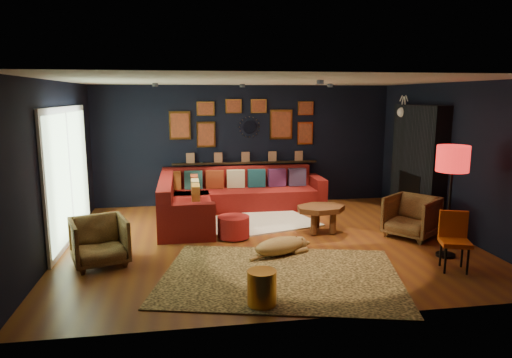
{
  "coord_description": "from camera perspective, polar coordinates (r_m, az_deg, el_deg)",
  "views": [
    {
      "loc": [
        -1.33,
        -7.16,
        2.37
      ],
      "look_at": [
        -0.15,
        0.3,
        0.99
      ],
      "focal_mm": 32.0,
      "sensor_mm": 36.0,
      "label": 1
    }
  ],
  "objects": [
    {
      "name": "floor",
      "position": [
        7.66,
        1.44,
        -7.67
      ],
      "size": [
        6.5,
        6.5,
        0.0
      ],
      "primitive_type": "plane",
      "color": "brown",
      "rests_on": "ground"
    },
    {
      "name": "room_walls",
      "position": [
        7.32,
        1.5,
        4.27
      ],
      "size": [
        6.5,
        6.5,
        6.5
      ],
      "color": "black",
      "rests_on": "ground"
    },
    {
      "name": "sectional",
      "position": [
        9.23,
        -4.36,
        -2.5
      ],
      "size": [
        3.41,
        2.69,
        0.86
      ],
      "color": "maroon",
      "rests_on": "ground"
    },
    {
      "name": "ledge",
      "position": [
        10.03,
        -1.32,
        2.04
      ],
      "size": [
        3.2,
        0.12,
        0.04
      ],
      "primitive_type": "cube",
      "color": "black",
      "rests_on": "room_walls"
    },
    {
      "name": "gallery_wall",
      "position": [
        9.98,
        -1.45,
        7.12
      ],
      "size": [
        3.15,
        0.04,
        1.02
      ],
      "color": "gold",
      "rests_on": "room_walls"
    },
    {
      "name": "sunburst_mirror",
      "position": [
        10.0,
        -0.8,
        6.51
      ],
      "size": [
        0.47,
        0.16,
        0.47
      ],
      "color": "silver",
      "rests_on": "room_walls"
    },
    {
      "name": "fireplace",
      "position": [
        9.29,
        19.51,
        1.42
      ],
      "size": [
        0.31,
        1.6,
        2.2
      ],
      "color": "black",
      "rests_on": "ground"
    },
    {
      "name": "deer_head",
      "position": [
        9.66,
        18.71,
        7.93
      ],
      "size": [
        0.5,
        0.28,
        0.45
      ],
      "color": "white",
      "rests_on": "fireplace"
    },
    {
      "name": "sliding_door",
      "position": [
        8.08,
        -22.39,
        0.53
      ],
      "size": [
        0.06,
        2.8,
        2.2
      ],
      "color": "white",
      "rests_on": "ground"
    },
    {
      "name": "ceiling_spots",
      "position": [
        8.07,
        0.47,
        11.71
      ],
      "size": [
        3.3,
        2.5,
        0.06
      ],
      "color": "black",
      "rests_on": "room_walls"
    },
    {
      "name": "shag_rug",
      "position": [
        8.67,
        0.33,
        -5.42
      ],
      "size": [
        2.34,
        1.97,
        0.03
      ],
      "primitive_type": "cube",
      "rotation": [
        0.0,
        0.0,
        0.29
      ],
      "color": "white",
      "rests_on": "ground"
    },
    {
      "name": "leopard_rug",
      "position": [
        6.2,
        3.12,
        -12.02
      ],
      "size": [
        3.56,
        2.91,
        0.02
      ],
      "primitive_type": "cube",
      "rotation": [
        0.0,
        0.0,
        -0.24
      ],
      "color": "tan",
      "rests_on": "ground"
    },
    {
      "name": "coffee_table",
      "position": [
        8.05,
        8.1,
        -4.0
      ],
      "size": [
        1.01,
        0.83,
        0.45
      ],
      "rotation": [
        0.0,
        0.0,
        0.19
      ],
      "color": "#5B3317",
      "rests_on": "shag_rug"
    },
    {
      "name": "pouf",
      "position": [
        7.71,
        -2.83,
        -5.97
      ],
      "size": [
        0.54,
        0.54,
        0.35
      ],
      "primitive_type": "cylinder",
      "color": "maroon",
      "rests_on": "shag_rug"
    },
    {
      "name": "armchair_left",
      "position": [
        6.86,
        -19.0,
        -7.12
      ],
      "size": [
        0.91,
        0.89,
        0.75
      ],
      "primitive_type": "imported",
      "rotation": [
        0.0,
        0.0,
        0.34
      ],
      "color": "#BB8243",
      "rests_on": "ground"
    },
    {
      "name": "armchair_right",
      "position": [
        8.18,
        18.88,
        -4.23
      ],
      "size": [
        1.02,
        1.03,
        0.78
      ],
      "primitive_type": "imported",
      "rotation": [
        0.0,
        0.0,
        -0.91
      ],
      "color": "#BB8243",
      "rests_on": "ground"
    },
    {
      "name": "gold_stool",
      "position": [
        5.34,
        0.74,
        -13.51
      ],
      "size": [
        0.34,
        0.34,
        0.42
      ],
      "primitive_type": "cylinder",
      "color": "gold",
      "rests_on": "ground"
    },
    {
      "name": "orange_chair",
      "position": [
        6.88,
        23.53,
        -6.53
      ],
      "size": [
        0.48,
        0.48,
        0.81
      ],
      "rotation": [
        0.0,
        0.0,
        -0.33
      ],
      "color": "black",
      "rests_on": "ground"
    },
    {
      "name": "floor_lamp",
      "position": [
        7.18,
        23.36,
        1.78
      ],
      "size": [
        0.46,
        0.46,
        1.67
      ],
      "color": "black",
      "rests_on": "ground"
    },
    {
      "name": "dog",
      "position": [
        6.91,
        2.97,
        -7.95
      ],
      "size": [
        1.27,
        0.96,
        0.36
      ],
      "primitive_type": null,
      "rotation": [
        0.0,
        0.0,
        0.39
      ],
      "color": "tan",
      "rests_on": "leopard_rug"
    }
  ]
}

